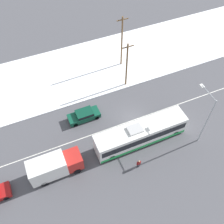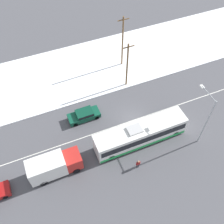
% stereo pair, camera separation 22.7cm
% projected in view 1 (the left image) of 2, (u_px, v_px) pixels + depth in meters
% --- Properties ---
extents(ground_plane, '(120.00, 120.00, 0.00)m').
position_uv_depth(ground_plane, '(133.00, 120.00, 36.44)').
color(ground_plane, '#4C4C51').
extents(snow_lot, '(80.00, 13.07, 0.12)m').
position_uv_depth(snow_lot, '(100.00, 64.00, 43.50)').
color(snow_lot, white).
rests_on(snow_lot, ground_plane).
extents(lane_marking_center, '(60.00, 0.12, 0.00)m').
position_uv_depth(lane_marking_center, '(133.00, 120.00, 36.44)').
color(lane_marking_center, silver).
rests_on(lane_marking_center, ground_plane).
extents(city_bus, '(12.06, 2.57, 3.22)m').
position_uv_depth(city_bus, '(141.00, 134.00, 33.18)').
color(city_bus, white).
rests_on(city_bus, ground_plane).
extents(box_truck, '(6.21, 2.30, 3.01)m').
position_uv_depth(box_truck, '(54.00, 166.00, 30.31)').
color(box_truck, silver).
rests_on(box_truck, ground_plane).
extents(sedan_car, '(4.41, 1.80, 1.42)m').
position_uv_depth(sedan_car, '(84.00, 115.00, 36.04)').
color(sedan_car, '#0F4733').
rests_on(sedan_car, ground_plane).
extents(pedestrian_at_stop, '(0.56, 0.25, 1.56)m').
position_uv_depth(pedestrian_at_stop, '(139.00, 163.00, 31.31)').
color(pedestrian_at_stop, '#23232D').
rests_on(pedestrian_at_stop, ground_plane).
extents(streetlamp, '(0.36, 2.94, 8.01)m').
position_uv_depth(streetlamp, '(206.00, 114.00, 30.78)').
color(streetlamp, '#9EA3A8').
rests_on(streetlamp, ground_plane).
extents(utility_pole_roadside, '(1.80, 0.24, 7.70)m').
position_uv_depth(utility_pole_roadside, '(127.00, 65.00, 37.55)').
color(utility_pole_roadside, brown).
rests_on(utility_pole_roadside, ground_plane).
extents(utility_pole_snowlot, '(1.80, 0.24, 8.80)m').
position_uv_depth(utility_pole_snowlot, '(122.00, 41.00, 40.02)').
color(utility_pole_snowlot, brown).
rests_on(utility_pole_snowlot, ground_plane).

